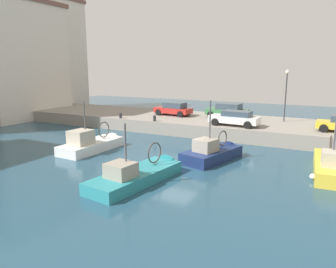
{
  "coord_description": "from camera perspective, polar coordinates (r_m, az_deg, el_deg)",
  "views": [
    {
      "loc": [
        -18.62,
        -9.27,
        6.12
      ],
      "look_at": [
        2.57,
        2.0,
        1.2
      ],
      "focal_mm": 34.05,
      "sensor_mm": 36.0,
      "label": 1
    }
  ],
  "objects": [
    {
      "name": "water_surface",
      "position": [
        21.68,
        1.48,
        -4.82
      ],
      "size": [
        80.0,
        80.0,
        0.0
      ],
      "primitive_type": "plane",
      "color": "navy",
      "rests_on": "ground"
    },
    {
      "name": "quay_wall",
      "position": [
        31.99,
        10.73,
        1.45
      ],
      "size": [
        9.0,
        56.0,
        1.2
      ],
      "primitive_type": "cube",
      "color": "gray",
      "rests_on": "ground"
    },
    {
      "name": "fishing_boat_white",
      "position": [
        25.23,
        -13.02,
        -2.38
      ],
      "size": [
        6.13,
        2.47,
        4.74
      ],
      "color": "white",
      "rests_on": "ground"
    },
    {
      "name": "fishing_boat_navy",
      "position": [
        22.32,
        8.34,
        -4.14
      ],
      "size": [
        5.74,
        3.3,
        5.04
      ],
      "color": "navy",
      "rests_on": "ground"
    },
    {
      "name": "fishing_boat_yellow",
      "position": [
        21.72,
        26.97,
        -5.78
      ],
      "size": [
        6.88,
        2.2,
        4.56
      ],
      "color": "gold",
      "rests_on": "ground"
    },
    {
      "name": "fishing_boat_teal",
      "position": [
        18.04,
        -4.9,
        -7.96
      ],
      "size": [
        7.06,
        2.88,
        4.31
      ],
      "color": "teal",
      "rests_on": "ground"
    },
    {
      "name": "parked_car_red",
      "position": [
        34.25,
        0.99,
        4.54
      ],
      "size": [
        2.09,
        4.15,
        1.41
      ],
      "color": "red",
      "rests_on": "quay_wall"
    },
    {
      "name": "parked_car_green",
      "position": [
        33.24,
        10.62,
        4.18
      ],
      "size": [
        2.29,
        4.28,
        1.48
      ],
      "color": "#387547",
      "rests_on": "quay_wall"
    },
    {
      "name": "parked_car_white",
      "position": [
        28.55,
        11.89,
        2.82
      ],
      "size": [
        2.06,
        4.41,
        1.33
      ],
      "color": "silver",
      "rests_on": "quay_wall"
    },
    {
      "name": "mooring_bollard_south",
      "position": [
        30.48,
        -2.43,
        2.81
      ],
      "size": [
        0.28,
        0.28,
        0.55
      ],
      "primitive_type": "cylinder",
      "color": "#2D2D33",
      "rests_on": "quay_wall"
    },
    {
      "name": "mooring_bollard_mid",
      "position": [
        32.67,
        -8.5,
        3.29
      ],
      "size": [
        0.28,
        0.28,
        0.55
      ],
      "primitive_type": "cylinder",
      "color": "#2D2D33",
      "rests_on": "quay_wall"
    },
    {
      "name": "quay_streetlamp",
      "position": [
        31.95,
        20.41,
        7.88
      ],
      "size": [
        0.36,
        0.36,
        4.83
      ],
      "color": "#38383D",
      "rests_on": "quay_wall"
    },
    {
      "name": "waterfront_building_west_mid",
      "position": [
        50.34,
        -20.64,
        12.95
      ],
      "size": [
        8.83,
        7.34,
        15.86
      ],
      "color": "silver",
      "rests_on": "ground"
    },
    {
      "name": "waterfront_building_east_mid",
      "position": [
        44.95,
        -26.08,
        11.72
      ],
      "size": [
        11.04,
        9.07,
        14.2
      ],
      "color": "silver",
      "rests_on": "ground"
    }
  ]
}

